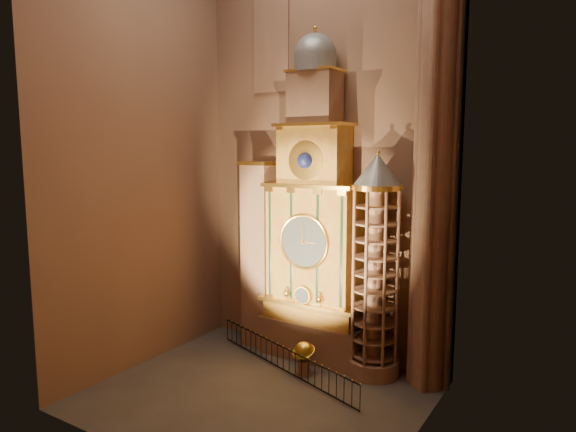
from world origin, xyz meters
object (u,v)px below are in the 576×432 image
Objects in this scene: stair_turret at (375,268)px; celestial_globe at (304,355)px; astronomical_clock at (314,232)px; portrait_tower at (260,254)px; iron_railing at (283,359)px.

celestial_globe is (-2.83, -1.85, -4.29)m from stair_turret.
astronomical_clock reaches higher than stair_turret.
stair_turret is (6.90, -0.28, 0.12)m from portrait_tower.
portrait_tower is 6.25× the size of celestial_globe.
astronomical_clock reaches higher than portrait_tower.
astronomical_clock is 6.48m from iron_railing.
portrait_tower reaches higher than celestial_globe.
celestial_globe reaches higher than iron_railing.
iron_railing is (3.05, -2.37, -4.50)m from portrait_tower.
portrait_tower is 6.21m from celestial_globe.
iron_railing is (-0.35, -2.35, -6.03)m from astronomical_clock.
astronomical_clock is 3.73m from portrait_tower.
iron_railing is (-1.02, -0.24, -0.33)m from celestial_globe.
stair_turret is 6.36m from iron_railing.
celestial_globe is 0.17× the size of iron_railing.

